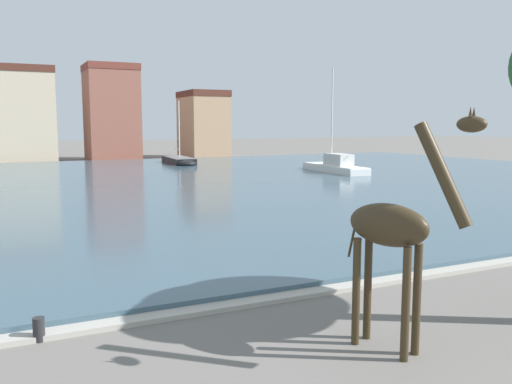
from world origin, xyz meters
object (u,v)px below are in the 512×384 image
(sailboat_white, at_px, (331,167))
(mooring_bollard, at_px, (39,329))
(sailboat_black, at_px, (180,162))
(giraffe_statue, at_px, (394,230))

(sailboat_white, height_order, mooring_bollard, sailboat_white)
(sailboat_white, bearing_deg, mooring_bollard, -132.35)
(mooring_bollard, bearing_deg, sailboat_black, 68.99)
(sailboat_white, xyz_separation_m, mooring_bollard, (-26.04, -28.56, -0.37))
(sailboat_black, height_order, sailboat_white, sailboat_white)
(sailboat_white, bearing_deg, sailboat_black, 122.06)
(giraffe_statue, relative_size, mooring_bollard, 9.45)
(giraffe_statue, bearing_deg, mooring_bollard, 150.60)
(giraffe_statue, xyz_separation_m, sailboat_black, (10.49, 46.97, -1.95))
(sailboat_black, xyz_separation_m, mooring_bollard, (-16.70, -43.47, -0.22))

